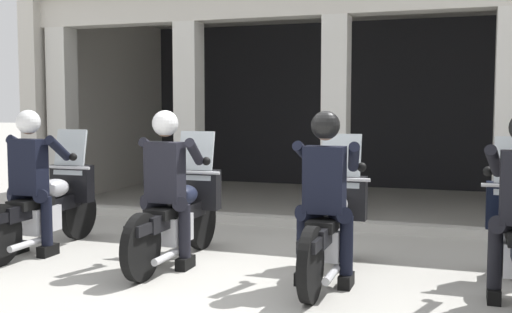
{
  "coord_description": "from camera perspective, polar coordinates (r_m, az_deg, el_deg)",
  "views": [
    {
      "loc": [
        2.01,
        -5.44,
        1.63
      ],
      "look_at": [
        0.0,
        0.54,
        1.12
      ],
      "focal_mm": 43.94,
      "sensor_mm": 36.0,
      "label": 1
    }
  ],
  "objects": [
    {
      "name": "police_officer_far_left",
      "position": [
        7.22,
        -19.83,
        -1.12
      ],
      "size": [
        0.63,
        0.61,
        1.58
      ],
      "rotation": [
        0.0,
        0.0,
        0.1
      ],
      "color": "black",
      "rests_on": "ground"
    },
    {
      "name": "station_building",
      "position": [
        11.04,
        9.7,
        7.42
      ],
      "size": [
        10.01,
        4.61,
        3.46
      ],
      "color": "black",
      "rests_on": "ground"
    },
    {
      "name": "kerb_strip",
      "position": [
        8.41,
        6.51,
        -6.12
      ],
      "size": [
        9.51,
        0.24,
        0.12
      ],
      "primitive_type": "cube",
      "color": "#B7B5AD",
      "rests_on": "ground"
    },
    {
      "name": "motorcycle_far_left",
      "position": [
        7.5,
        -18.38,
        -4.25
      ],
      "size": [
        0.62,
        2.04,
        1.35
      ],
      "rotation": [
        0.0,
        0.0,
        0.1
      ],
      "color": "black",
      "rests_on": "ground"
    },
    {
      "name": "motorcycle_center_right",
      "position": [
        6.01,
        6.88,
        -6.22
      ],
      "size": [
        0.62,
        2.04,
        1.35
      ],
      "rotation": [
        0.0,
        0.0,
        0.08
      ],
      "color": "black",
      "rests_on": "ground"
    },
    {
      "name": "ground_plane",
      "position": [
        8.83,
        5.13,
        -5.99
      ],
      "size": [
        80.0,
        80.0,
        0.0
      ],
      "primitive_type": "plane",
      "color": "#A8A59E"
    },
    {
      "name": "police_officer_center_left",
      "position": [
        6.32,
        -8.15,
        -1.67
      ],
      "size": [
        0.63,
        0.61,
        1.58
      ],
      "rotation": [
        0.0,
        0.0,
        0.11
      ],
      "color": "black",
      "rests_on": "ground"
    },
    {
      "name": "police_officer_center_right",
      "position": [
        5.67,
        6.33,
        -2.39
      ],
      "size": [
        0.63,
        0.61,
        1.58
      ],
      "rotation": [
        0.0,
        0.0,
        0.08
      ],
      "color": "black",
      "rests_on": "ground"
    },
    {
      "name": "motorcycle_center_left",
      "position": [
        6.64,
        -6.99,
        -5.18
      ],
      "size": [
        0.62,
        2.04,
        1.35
      ],
      "rotation": [
        0.0,
        0.0,
        0.11
      ],
      "color": "black",
      "rests_on": "ground"
    }
  ]
}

